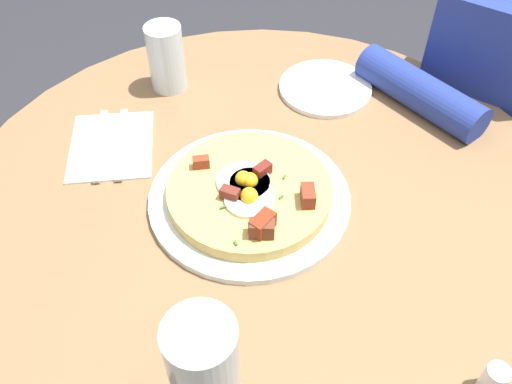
# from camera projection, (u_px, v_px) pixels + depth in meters

# --- Properties ---
(dining_table) EXTENTS (1.01, 1.01, 0.75)m
(dining_table) POSITION_uv_depth(u_px,v_px,m) (262.00, 265.00, 1.00)
(dining_table) COLOR olive
(dining_table) RESTS_ON ground_plane
(person_seated) EXTENTS (0.53, 0.35, 1.14)m
(person_seated) POSITION_uv_depth(u_px,v_px,m) (468.00, 139.00, 1.33)
(person_seated) COLOR #2D2D33
(person_seated) RESTS_ON ground_plane
(pizza_plate) EXTENTS (0.32, 0.32, 0.01)m
(pizza_plate) POSITION_uv_depth(u_px,v_px,m) (249.00, 198.00, 0.87)
(pizza_plate) COLOR silver
(pizza_plate) RESTS_ON dining_table
(breakfast_pizza) EXTENTS (0.26, 0.26, 0.05)m
(breakfast_pizza) POSITION_uv_depth(u_px,v_px,m) (250.00, 191.00, 0.85)
(breakfast_pizza) COLOR #D7B25E
(breakfast_pizza) RESTS_ON pizza_plate
(bread_plate) EXTENTS (0.18, 0.18, 0.01)m
(bread_plate) POSITION_uv_depth(u_px,v_px,m) (325.00, 88.00, 1.06)
(bread_plate) COLOR white
(bread_plate) RESTS_ON dining_table
(napkin) EXTENTS (0.22, 0.22, 0.00)m
(napkin) POSITION_uv_depth(u_px,v_px,m) (111.00, 146.00, 0.95)
(napkin) COLOR white
(napkin) RESTS_ON dining_table
(fork) EXTENTS (0.15, 0.13, 0.00)m
(fork) POSITION_uv_depth(u_px,v_px,m) (122.00, 143.00, 0.95)
(fork) COLOR silver
(fork) RESTS_ON napkin
(knife) EXTENTS (0.15, 0.13, 0.00)m
(knife) POSITION_uv_depth(u_px,v_px,m) (100.00, 145.00, 0.95)
(knife) COLOR silver
(knife) RESTS_ON napkin
(water_glass) EXTENTS (0.07, 0.07, 0.13)m
(water_glass) POSITION_uv_depth(u_px,v_px,m) (166.00, 58.00, 1.03)
(water_glass) COLOR silver
(water_glass) RESTS_ON dining_table
(water_bottle) EXTENTS (0.07, 0.07, 0.21)m
(water_bottle) POSITION_uv_depth(u_px,v_px,m) (206.00, 381.00, 0.56)
(water_bottle) COLOR silver
(water_bottle) RESTS_ON dining_table
(salt_shaker) EXTENTS (0.03, 0.03, 0.05)m
(salt_shaker) POSITION_uv_depth(u_px,v_px,m) (493.00, 380.00, 0.65)
(salt_shaker) COLOR white
(salt_shaker) RESTS_ON dining_table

